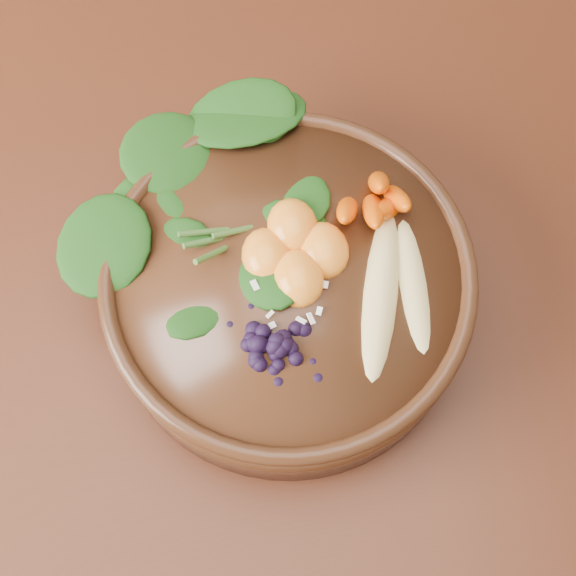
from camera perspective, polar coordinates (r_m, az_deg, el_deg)
name	(u,v)px	position (r m, az deg, el deg)	size (l,w,h in m)	color
ground	(187,410)	(1.51, -7.21, -8.57)	(4.00, 4.00, 0.00)	#381E0F
dining_table	(116,273)	(0.89, -12.16, 1.07)	(1.60, 0.90, 0.75)	#331C0C
stoneware_bowl	(288,292)	(0.72, 0.00, -0.29)	(0.32, 0.32, 0.09)	#3F2415
kale_heap	(246,181)	(0.69, -2.98, 7.59)	(0.21, 0.19, 0.05)	#1C4D15
carrot_cluster	(377,172)	(0.67, 6.35, 8.23)	(0.07, 0.07, 0.09)	#F85E00
banana_halves	(399,282)	(0.66, 7.92, 0.40)	(0.09, 0.17, 0.03)	#E0CC84
mandarin_cluster	(295,244)	(0.67, 0.53, 3.13)	(0.09, 0.10, 0.04)	orange
blueberry_pile	(275,340)	(0.63, -0.91, -3.69)	(0.15, 0.11, 0.04)	black
coconut_flakes	(285,296)	(0.66, -0.20, -0.58)	(0.10, 0.08, 0.01)	white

